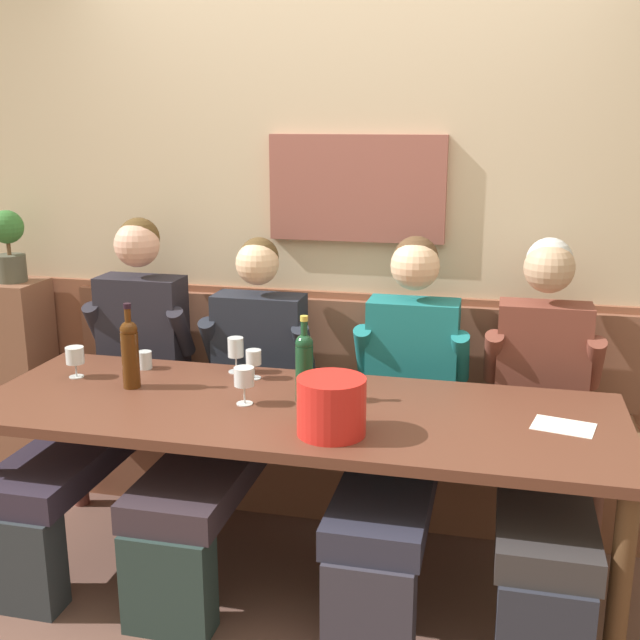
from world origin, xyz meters
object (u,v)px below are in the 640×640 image
(wine_bottle_green_tall, at_px, (130,351))
(water_tumbler_left, at_px, (145,360))
(person_center_left_seat, at_px, (401,409))
(wine_glass_by_bottle, at_px, (254,358))
(wine_glass_right_end, at_px, (236,349))
(person_center_right_seat, at_px, (110,381))
(dining_table, at_px, (295,423))
(wine_bottle_clear_water, at_px, (304,364))
(wine_glass_center_front, at_px, (244,379))
(potted_plant, at_px, (8,244))
(person_left_seat, at_px, (543,421))
(person_right_seat, at_px, (234,404))
(ice_bucket, at_px, (331,406))
(wall_bench, at_px, (333,444))
(wine_glass_near_bucket, at_px, (75,357))

(wine_bottle_green_tall, height_order, water_tumbler_left, wine_bottle_green_tall)
(person_center_left_seat, height_order, wine_glass_by_bottle, person_center_left_seat)
(wine_glass_right_end, bearing_deg, person_center_right_seat, -179.07)
(dining_table, distance_m, water_tumbler_left, 0.81)
(wine_bottle_clear_water, height_order, wine_glass_right_end, wine_bottle_clear_water)
(wine_glass_center_front, height_order, potted_plant, potted_plant)
(wine_glass_right_end, distance_m, potted_plant, 1.42)
(person_left_seat, xyz_separation_m, potted_plant, (-2.60, 0.41, 0.54))
(wine_bottle_clear_water, height_order, potted_plant, potted_plant)
(person_center_right_seat, height_order, person_right_seat, person_center_right_seat)
(ice_bucket, bearing_deg, wine_glass_center_front, 151.97)
(wine_glass_center_front, bearing_deg, person_center_right_seat, 155.18)
(dining_table, distance_m, person_center_right_seat, 1.00)
(person_center_right_seat, xyz_separation_m, person_right_seat, (0.59, -0.03, -0.04))
(wine_bottle_green_tall, relative_size, potted_plant, 0.97)
(wall_bench, distance_m, wine_glass_right_end, 0.74)
(dining_table, xyz_separation_m, wine_glass_right_end, (-0.35, 0.33, 0.17))
(wine_glass_near_bucket, relative_size, wine_glass_right_end, 0.86)
(wall_bench, distance_m, person_left_seat, 1.06)
(wine_glass_right_end, distance_m, water_tumbler_left, 0.41)
(wine_glass_right_end, bearing_deg, potted_plant, 163.59)
(wine_glass_by_bottle, bearing_deg, person_right_seat, 167.03)
(wine_bottle_clear_water, bearing_deg, wine_glass_center_front, -156.97)
(person_right_seat, bearing_deg, wine_bottle_green_tall, -144.78)
(wall_bench, distance_m, wine_glass_near_bucket, 1.25)
(wall_bench, xyz_separation_m, ice_bucket, (0.19, -0.92, 0.55))
(wall_bench, xyz_separation_m, person_center_left_seat, (0.37, -0.37, 0.35))
(wine_glass_right_end, bearing_deg, wine_glass_near_bucket, -161.01)
(wine_bottle_green_tall, bearing_deg, person_left_seat, 9.10)
(person_center_left_seat, xyz_separation_m, wine_bottle_clear_water, (-0.34, -0.25, 0.25))
(wine_bottle_green_tall, xyz_separation_m, potted_plant, (-0.98, 0.67, 0.29))
(water_tumbler_left, bearing_deg, wine_glass_center_front, -29.28)
(ice_bucket, bearing_deg, person_left_seat, 36.37)
(wall_bench, relative_size, dining_table, 1.12)
(ice_bucket, height_order, wine_glass_center_front, ice_bucket)
(ice_bucket, height_order, potted_plant, potted_plant)
(potted_plant, bearing_deg, wine_glass_near_bucket, -41.24)
(wine_glass_near_bucket, relative_size, potted_plant, 0.36)
(wall_bench, relative_size, wine_bottle_clear_water, 8.15)
(potted_plant, bearing_deg, person_center_left_seat, -11.22)
(water_tumbler_left, bearing_deg, person_right_seat, 0.65)
(wine_glass_by_bottle, xyz_separation_m, potted_plant, (-1.42, 0.45, 0.36))
(potted_plant, bearing_deg, wine_glass_by_bottle, -17.63)
(person_center_right_seat, relative_size, person_center_left_seat, 1.03)
(water_tumbler_left, xyz_separation_m, potted_plant, (-0.92, 0.43, 0.41))
(wall_bench, height_order, wine_bottle_clear_water, wine_bottle_clear_water)
(ice_bucket, height_order, wine_bottle_green_tall, wine_bottle_green_tall)
(water_tumbler_left, bearing_deg, wine_glass_right_end, 6.17)
(person_center_left_seat, bearing_deg, potted_plant, 168.78)
(person_left_seat, bearing_deg, wine_bottle_green_tall, -170.90)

